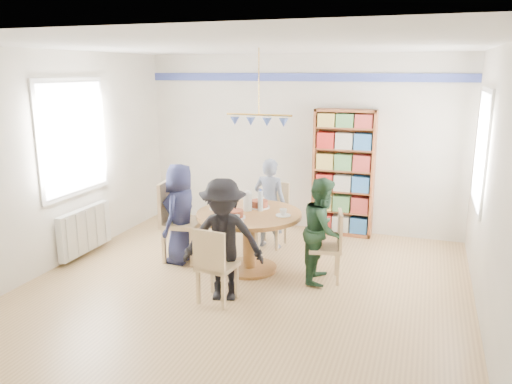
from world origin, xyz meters
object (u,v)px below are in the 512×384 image
at_px(dining_table, 249,227).
at_px(person_far, 270,203).
at_px(chair_near, 214,263).
at_px(bookshelf, 343,174).
at_px(chair_left, 175,217).
at_px(chair_far, 273,211).
at_px(person_near, 223,240).
at_px(radiator, 85,230).
at_px(person_left, 181,213).
at_px(chair_right, 331,243).
at_px(person_right, 323,230).

relative_size(dining_table, person_far, 1.02).
xyz_separation_m(chair_near, bookshelf, (0.88, 2.82, 0.47)).
bearing_deg(person_far, chair_left, 43.82).
xyz_separation_m(chair_left, chair_far, (1.03, 1.00, -0.09)).
distance_m(chair_left, person_near, 1.37).
relative_size(radiator, person_left, 0.77).
bearing_deg(radiator, chair_right, 4.31).
distance_m(chair_far, person_near, 1.88).
bearing_deg(person_left, chair_right, 90.74).
distance_m(chair_right, bookshelf, 1.86).
relative_size(person_left, person_far, 1.02).
bearing_deg(person_right, chair_far, 38.99).
distance_m(chair_near, person_near, 0.26).
bearing_deg(chair_far, chair_right, -44.31).
relative_size(chair_far, person_right, 0.72).
height_order(dining_table, person_far, person_far).
height_order(person_right, person_far, person_far).
bearing_deg(chair_left, person_left, -18.70).
height_order(chair_left, chair_far, chair_left).
bearing_deg(person_near, chair_right, 25.12).
xyz_separation_m(radiator, chair_far, (2.28, 1.25, 0.15)).
relative_size(chair_near, person_left, 0.65).
relative_size(chair_left, chair_right, 1.25).
bearing_deg(person_far, person_left, 47.76).
xyz_separation_m(chair_left, person_right, (1.96, -0.03, 0.04)).
height_order(chair_right, bookshelf, bookshelf).
bearing_deg(person_right, radiator, 90.91).
height_order(dining_table, person_right, person_right).
distance_m(chair_left, chair_far, 1.44).
distance_m(radiator, person_left, 1.39).
xyz_separation_m(person_right, bookshelf, (-0.07, 1.82, 0.31)).
distance_m(radiator, person_far, 2.54).
distance_m(person_left, person_near, 1.27).
distance_m(person_right, person_near, 1.24).
bearing_deg(chair_far, dining_table, -89.90).
distance_m(chair_right, person_left, 1.97).
bearing_deg(person_left, bookshelf, 135.31).
height_order(chair_far, person_right, person_right).
bearing_deg(person_near, chair_left, 124.47).
bearing_deg(chair_near, person_left, 132.26).
relative_size(dining_table, chair_near, 1.53).
distance_m(chair_far, bookshelf, 1.24).
bearing_deg(person_right, chair_left, 86.08).
bearing_deg(person_left, chair_near, 42.08).
bearing_deg(chair_left, bookshelf, 43.44).
relative_size(chair_left, bookshelf, 0.56).
bearing_deg(dining_table, chair_far, 90.10).
bearing_deg(chair_far, bookshelf, 42.64).
bearing_deg(bookshelf, chair_far, -137.36).
distance_m(person_left, person_far, 1.29).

